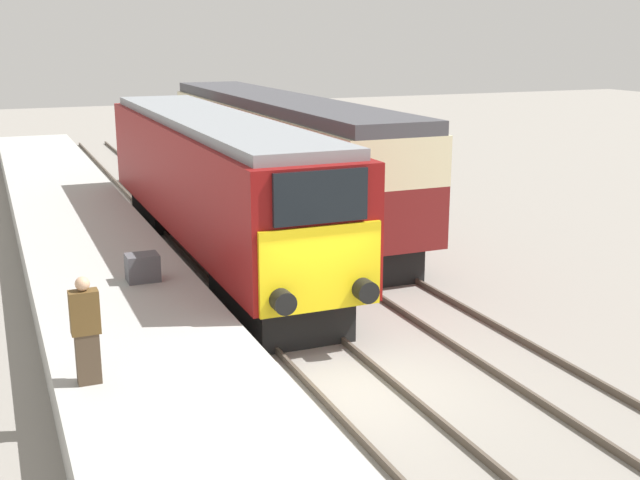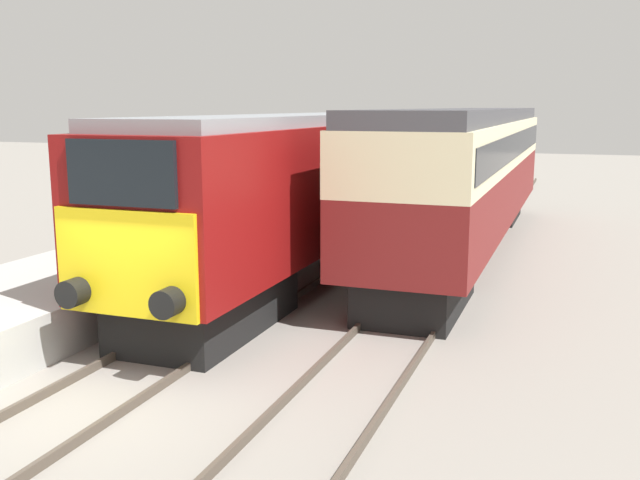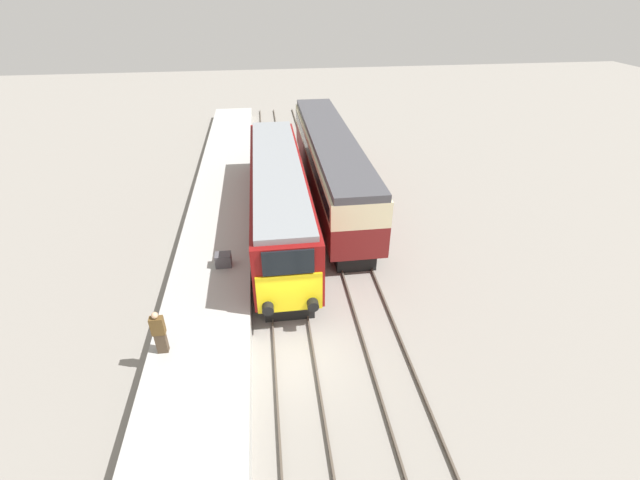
{
  "view_description": "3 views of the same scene",
  "coord_description": "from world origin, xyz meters",
  "px_view_note": "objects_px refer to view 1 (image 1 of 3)",
  "views": [
    {
      "loc": [
        -5.66,
        -12.05,
        6.19
      ],
      "look_at": [
        0.0,
        1.44,
        2.39
      ],
      "focal_mm": 45.0,
      "sensor_mm": 36.0,
      "label": 1
    },
    {
      "loc": [
        6.46,
        -7.59,
        4.21
      ],
      "look_at": [
        1.7,
        5.44,
        1.6
      ],
      "focal_mm": 40.0,
      "sensor_mm": 36.0,
      "label": 2
    },
    {
      "loc": [
        -0.57,
        -11.31,
        11.88
      ],
      "look_at": [
        1.7,
        5.44,
        1.6
      ],
      "focal_mm": 24.0,
      "sensor_mm": 36.0,
      "label": 3
    }
  ],
  "objects_px": {
    "locomotive": "(212,180)",
    "person_on_platform": "(86,331)",
    "luggage_crate": "(143,267)",
    "passenger_carriage": "(278,146)"
  },
  "relations": [
    {
      "from": "person_on_platform",
      "to": "luggage_crate",
      "type": "height_order",
      "value": "person_on_platform"
    },
    {
      "from": "locomotive",
      "to": "luggage_crate",
      "type": "xyz_separation_m",
      "value": [
        -2.73,
        -4.11,
        -1.07
      ]
    },
    {
      "from": "passenger_carriage",
      "to": "luggage_crate",
      "type": "height_order",
      "value": "passenger_carriage"
    },
    {
      "from": "locomotive",
      "to": "passenger_carriage",
      "type": "distance_m",
      "value": 5.31
    },
    {
      "from": "person_on_platform",
      "to": "locomotive",
      "type": "bearing_deg",
      "value": 63.71
    },
    {
      "from": "person_on_platform",
      "to": "luggage_crate",
      "type": "bearing_deg",
      "value": 70.48
    },
    {
      "from": "locomotive",
      "to": "passenger_carriage",
      "type": "relative_size",
      "value": 0.91
    },
    {
      "from": "locomotive",
      "to": "person_on_platform",
      "type": "height_order",
      "value": "locomotive"
    },
    {
      "from": "luggage_crate",
      "to": "passenger_carriage",
      "type": "bearing_deg",
      "value": 53.17
    },
    {
      "from": "passenger_carriage",
      "to": "luggage_crate",
      "type": "xyz_separation_m",
      "value": [
        -6.13,
        -8.19,
        -1.31
      ]
    }
  ]
}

